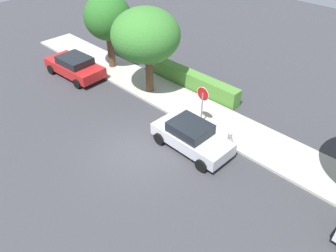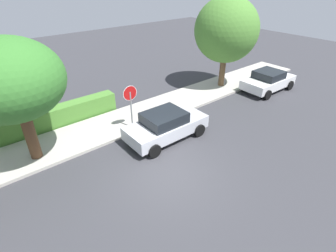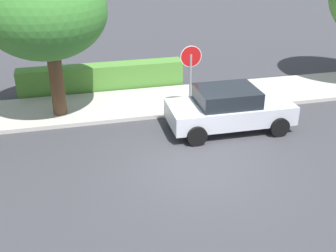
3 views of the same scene
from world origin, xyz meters
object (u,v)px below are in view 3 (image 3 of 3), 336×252
stop_sign (191,67)px  street_tree_mid_block (44,12)px  parked_car_silver (229,108)px  fire_hydrant (242,98)px

stop_sign → street_tree_mid_block: 5.18m
street_tree_mid_block → parked_car_silver: bearing=-21.9°
parked_car_silver → fire_hydrant: size_ratio=5.71×
stop_sign → parked_car_silver: bearing=-64.9°
stop_sign → street_tree_mid_block: street_tree_mid_block is taller
stop_sign → street_tree_mid_block: (-4.74, 0.49, 2.03)m
stop_sign → parked_car_silver: 2.14m
parked_car_silver → fire_hydrant: (1.18, 1.61, -0.38)m
fire_hydrant → street_tree_mid_block: bearing=174.7°
parked_car_silver → street_tree_mid_block: street_tree_mid_block is taller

